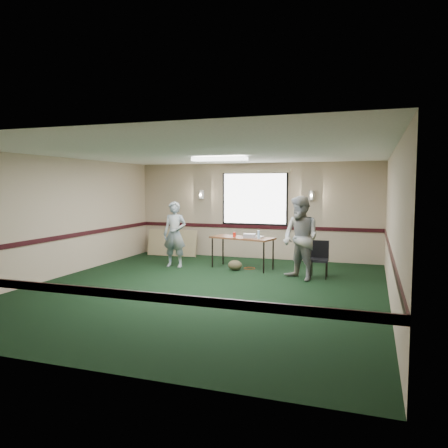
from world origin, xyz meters
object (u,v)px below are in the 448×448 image
(projector, at_px, (249,236))
(person_right, at_px, (301,238))
(conference_chair, at_px, (319,256))
(person_left, at_px, (175,234))
(folding_table, at_px, (242,239))

(projector, height_order, person_right, person_right)
(conference_chair, bearing_deg, projector, 166.42)
(projector, bearing_deg, conference_chair, -21.11)
(person_left, bearing_deg, folding_table, 8.52)
(person_left, relative_size, person_right, 0.90)
(folding_table, distance_m, person_left, 1.73)
(conference_chair, distance_m, person_left, 3.65)
(folding_table, xyz_separation_m, person_right, (1.58, -0.84, 0.19))
(person_right, bearing_deg, conference_chair, 86.11)
(projector, height_order, person_left, person_left)
(folding_table, height_order, person_right, person_right)
(projector, xyz_separation_m, person_left, (-1.89, -0.25, -0.01))
(conference_chair, bearing_deg, person_left, 176.44)
(person_left, bearing_deg, projector, 5.44)
(person_left, distance_m, person_right, 3.31)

